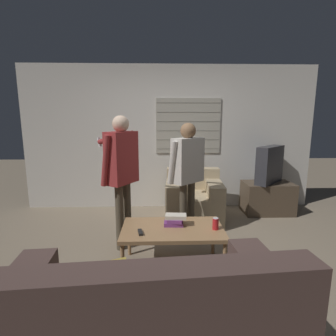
# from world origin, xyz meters

# --- Properties ---
(ground_plane) EXTENTS (16.00, 16.00, 0.00)m
(ground_plane) POSITION_xyz_m (0.00, 0.00, 0.00)
(ground_plane) COLOR #7F705B
(wall_back) EXTENTS (5.20, 0.08, 2.55)m
(wall_back) POSITION_xyz_m (0.01, 2.03, 1.28)
(wall_back) COLOR silver
(wall_back) RESTS_ON ground_plane
(couch_blue) EXTENTS (1.83, 0.94, 0.90)m
(couch_blue) POSITION_xyz_m (-0.25, -1.31, 0.34)
(couch_blue) COLOR #4C3833
(couch_blue) RESTS_ON ground_plane
(armchair_beige) EXTENTS (0.94, 0.90, 0.79)m
(armchair_beige) POSITION_xyz_m (0.38, 1.39, 0.32)
(armchair_beige) COLOR tan
(armchair_beige) RESTS_ON ground_plane
(coffee_table) EXTENTS (1.09, 0.64, 0.46)m
(coffee_table) POSITION_xyz_m (-0.04, -0.07, 0.42)
(coffee_table) COLOR #9E754C
(coffee_table) RESTS_ON ground_plane
(tv_stand) EXTENTS (0.82, 0.51, 0.54)m
(tv_stand) POSITION_xyz_m (1.69, 1.60, 0.27)
(tv_stand) COLOR #4C3D2D
(tv_stand) RESTS_ON ground_plane
(tv) EXTENTS (0.63, 0.62, 0.63)m
(tv) POSITION_xyz_m (1.69, 1.60, 0.85)
(tv) COLOR #2D2D33
(tv) RESTS_ON tv_stand
(person_left_standing) EXTENTS (0.60, 0.78, 1.66)m
(person_left_standing) POSITION_xyz_m (-0.64, 0.43, 1.05)
(person_left_standing) COLOR #4C4233
(person_left_standing) RESTS_ON ground_plane
(person_right_standing) EXTENTS (0.52, 0.77, 1.57)m
(person_right_standing) POSITION_xyz_m (0.19, 0.69, 0.99)
(person_right_standing) COLOR #4C4233
(person_right_standing) RESTS_ON ground_plane
(book_stack) EXTENTS (0.25, 0.17, 0.12)m
(book_stack) POSITION_xyz_m (-0.01, 0.00, 0.52)
(book_stack) COLOR #75387F
(book_stack) RESTS_ON coffee_table
(soda_can) EXTENTS (0.07, 0.07, 0.13)m
(soda_can) POSITION_xyz_m (0.41, -0.12, 0.52)
(soda_can) COLOR red
(soda_can) RESTS_ON coffee_table
(spare_remote) EXTENTS (0.06, 0.14, 0.02)m
(spare_remote) POSITION_xyz_m (-0.38, -0.20, 0.47)
(spare_remote) COLOR black
(spare_remote) RESTS_ON coffee_table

